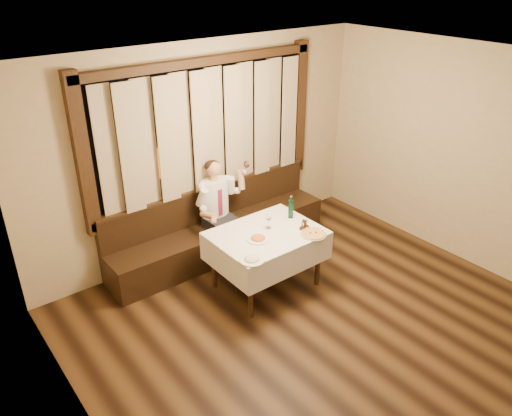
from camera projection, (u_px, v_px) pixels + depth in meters
room at (312, 197)px, 5.04m from camera, size 5.01×6.01×2.81m
banquette at (219, 231)px, 6.81m from camera, size 3.20×0.61×0.94m
dining_table at (266, 240)px, 5.94m from camera, size 1.27×0.97×0.76m
pizza at (313, 234)px, 5.84m from camera, size 0.31×0.31×0.03m
pasta_red at (258, 237)px, 5.73m from camera, size 0.27×0.27×0.09m
pasta_cream at (252, 258)px, 5.33m from camera, size 0.28×0.28×0.09m
green_bottle at (291, 208)px, 6.17m from camera, size 0.06×0.06×0.30m
table_wine_glass at (269, 218)px, 5.91m from camera, size 0.07×0.07×0.20m
cruet_caddy at (304, 226)px, 5.94m from camera, size 0.12×0.07×0.12m
seated_man at (219, 203)px, 6.50m from camera, size 0.73×0.55×1.36m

